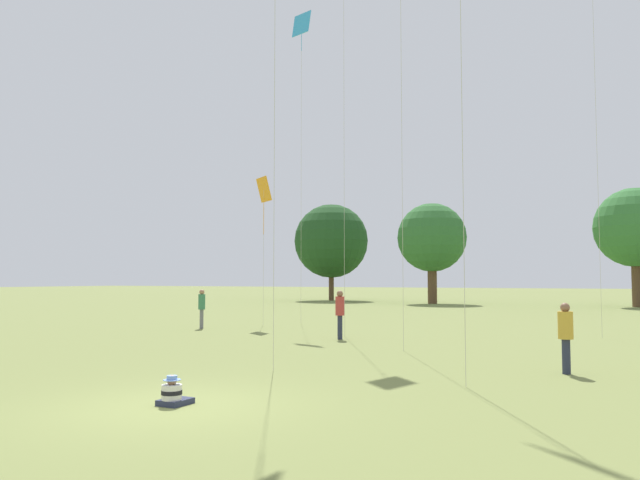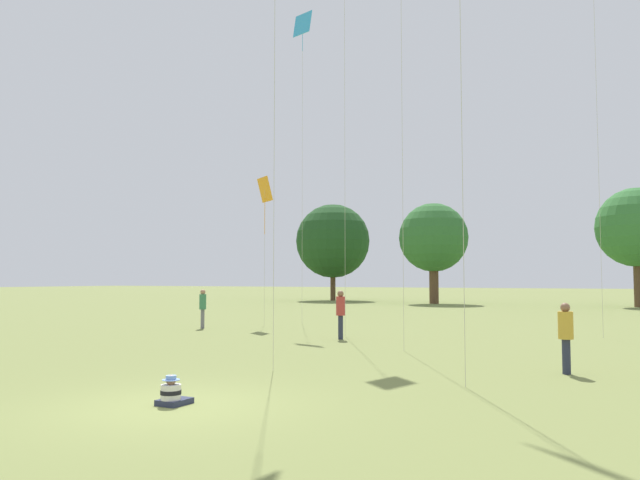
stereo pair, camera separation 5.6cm
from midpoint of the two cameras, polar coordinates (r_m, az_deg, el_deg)
ground_plane at (r=11.45m, az=-13.19°, el=-14.58°), size 300.00×300.00×0.00m
seated_toddler at (r=11.51m, az=-13.24°, el=-13.51°), size 0.45×0.56×0.53m
person_standing_0 at (r=23.00m, az=1.96°, el=-6.40°), size 0.41×0.41×1.78m
person_standing_2 at (r=15.74m, az=21.65°, el=-7.78°), size 0.48×0.48×1.65m
person_standing_3 at (r=28.45m, az=-10.62°, el=-5.84°), size 0.40×0.40×1.74m
kite_3 at (r=33.78m, az=-1.56°, el=18.40°), size 1.20×0.58×15.91m
kite_7 at (r=30.27m, az=-5.01°, el=4.40°), size 1.17×0.95×7.10m
distant_tree_0 at (r=64.84m, az=1.21°, el=-0.10°), size 7.66×7.66×10.00m
distant_tree_2 at (r=55.52m, az=27.05°, el=1.01°), size 6.33×6.33×9.49m
distant_tree_3 at (r=57.18m, az=10.36°, el=0.19°), size 6.20×6.20×9.07m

